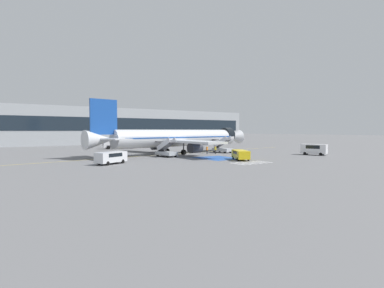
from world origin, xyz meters
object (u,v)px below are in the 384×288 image
Objects in this scene: service_van_1 at (111,157)px; ground_crew_0 at (207,149)px; boarding_stairs_forward at (222,148)px; boarding_stairs_aft at (166,152)px; service_van_0 at (241,154)px; service_van_2 at (314,149)px; terminal_building at (126,126)px; fuel_tanker at (119,143)px; ground_crew_1 at (215,149)px; traffic_cone_0 at (121,159)px; airliner at (178,138)px.

service_van_1 reaches higher than ground_crew_0.
boarding_stairs_forward is 16.50m from boarding_stairs_aft.
service_van_0 is at bearing 45.75° from service_van_1.
ground_crew_0 is (-17.24, 15.07, -0.36)m from service_van_2.
boarding_stairs_aft is 0.05× the size of terminal_building.
service_van_0 is at bearing -162.86° from fuel_tanker.
fuel_tanker is 5.05× the size of ground_crew_1.
airliner is at bearing 24.46° from traffic_cone_0.
ground_crew_0 is at bearing -2.15° from boarding_stairs_aft.
service_van_0 reaches higher than traffic_cone_0.
ground_crew_1 is at bearing -61.84° from service_van_2.
boarding_stairs_aft is at bearing -104.63° from terminal_building.
ground_crew_0 is (24.51, 7.73, -0.15)m from service_van_1.
ground_crew_1 is 62.92m from terminal_building.
service_van_2 is 21.08m from ground_crew_1.
service_van_0 is at bearing -96.41° from terminal_building.
fuel_tanker is 1.58× the size of service_van_0.
service_van_1 is 3.14× the size of ground_crew_1.
terminal_building reaches higher than service_van_0.
ground_crew_1 is (11.53, -29.66, -0.60)m from fuel_tanker.
fuel_tanker is 5.17× the size of ground_crew_0.
traffic_cone_0 is (-21.21, -3.18, -0.74)m from ground_crew_0.
service_van_0 is 10.66× the size of traffic_cone_0.
traffic_cone_0 is at bearing 116.78° from service_van_1.
terminal_building is (26.56, 64.90, 6.61)m from traffic_cone_0.
traffic_cone_0 is at bearing -178.64° from boarding_stairs_forward.
airliner is 23.03m from service_van_1.
terminal_building is at bearing 82.00° from boarding_stairs_forward.
fuel_tanker reaches higher than service_van_1.
airliner is 58.53m from terminal_building.
boarding_stairs_aft is (-16.34, -2.28, -0.01)m from boarding_stairs_forward.
terminal_building is at bearing -100.49° from service_van_2.
airliner is 7.61× the size of service_van_1.
fuel_tanker is at bearing 130.87° from service_van_1.
ground_crew_0 is at bearing -114.26° from ground_crew_1.
ground_crew_0 is (-5.29, -1.16, 0.02)m from boarding_stairs_forward.
fuel_tanker reaches higher than ground_crew_0.
service_van_1 is 25.70m from ground_crew_0.
service_van_1 is (-29.80, -8.89, 0.17)m from boarding_stairs_forward.
service_van_1 is at bearing -161.78° from boarding_stairs_aft.
ground_crew_0 is at bearing 8.54° from traffic_cone_0.
boarding_stairs_forward is at bearing -142.98° from fuel_tanker.
ground_crew_0 is at bearing 80.26° from service_van_1.
airliner is at bearing 117.04° from ground_crew_0.
service_van_1 is at bearing 166.51° from fuel_tanker.
airliner is at bearing -125.68° from ground_crew_1.
boarding_stairs_aft is at bearing -56.78° from airliner.
ground_crew_1 is at bearing 77.52° from service_van_1.
ground_crew_1 reaches higher than traffic_cone_0.
service_van_1 reaches higher than ground_crew_1.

